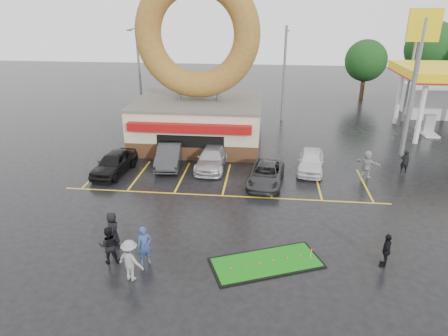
# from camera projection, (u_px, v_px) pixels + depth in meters

# --- Properties ---
(ground) EXTENTS (120.00, 120.00, 0.00)m
(ground) POSITION_uv_depth(u_px,v_px,m) (215.00, 224.00, 21.26)
(ground) COLOR black
(ground) RESTS_ON ground
(donut_shop) EXTENTS (10.20, 8.70, 13.50)m
(donut_shop) POSITION_uv_depth(u_px,v_px,m) (198.00, 90.00, 31.76)
(donut_shop) COLOR #472B19
(donut_shop) RESTS_ON ground
(shell_sign) EXTENTS (2.20, 0.36, 10.60)m
(shell_sign) POSITION_uv_depth(u_px,v_px,m) (419.00, 57.00, 28.14)
(shell_sign) COLOR slate
(shell_sign) RESTS_ON ground
(streetlight_left) EXTENTS (0.40, 2.21, 9.00)m
(streetlight_left) POSITION_uv_depth(u_px,v_px,m) (139.00, 71.00, 38.71)
(streetlight_left) COLOR slate
(streetlight_left) RESTS_ON ground
(streetlight_mid) EXTENTS (0.40, 2.21, 9.00)m
(streetlight_mid) POSITION_uv_depth(u_px,v_px,m) (284.00, 72.00, 38.23)
(streetlight_mid) COLOR slate
(streetlight_mid) RESTS_ON ground
(streetlight_right) EXTENTS (0.40, 2.21, 9.00)m
(streetlight_right) POSITION_uv_depth(u_px,v_px,m) (411.00, 72.00, 37.94)
(streetlight_right) COLOR slate
(streetlight_right) RESTS_ON ground
(tree_far_c) EXTENTS (6.30, 6.30, 9.00)m
(tree_far_c) POSITION_uv_depth(u_px,v_px,m) (432.00, 48.00, 48.03)
(tree_far_c) COLOR #332114
(tree_far_c) RESTS_ON ground
(tree_far_d) EXTENTS (4.90, 4.90, 7.00)m
(tree_far_d) POSITION_uv_depth(u_px,v_px,m) (366.00, 61.00, 47.50)
(tree_far_d) COLOR #332114
(tree_far_d) RESTS_ON ground
(car_black) EXTENTS (2.36, 4.69, 1.53)m
(car_black) POSITION_uv_depth(u_px,v_px,m) (114.00, 163.00, 27.33)
(car_black) COLOR black
(car_black) RESTS_ON ground
(car_dgrey) EXTENTS (2.12, 4.86, 1.55)m
(car_dgrey) POSITION_uv_depth(u_px,v_px,m) (170.00, 155.00, 28.74)
(car_dgrey) COLOR #2B2C2E
(car_dgrey) RESTS_ON ground
(car_silver) EXTENTS (2.07, 4.86, 1.40)m
(car_silver) POSITION_uv_depth(u_px,v_px,m) (212.00, 158.00, 28.35)
(car_silver) COLOR #ABAAAF
(car_silver) RESTS_ON ground
(car_grey) EXTENTS (2.62, 4.82, 1.28)m
(car_grey) POSITION_uv_depth(u_px,v_px,m) (266.00, 174.00, 25.83)
(car_grey) COLOR #2F2F32
(car_grey) RESTS_ON ground
(car_white) EXTENTS (2.27, 4.44, 1.45)m
(car_white) POSITION_uv_depth(u_px,v_px,m) (311.00, 161.00, 27.75)
(car_white) COLOR silver
(car_white) RESTS_ON ground
(person_blue) EXTENTS (0.80, 0.71, 1.83)m
(person_blue) POSITION_uv_depth(u_px,v_px,m) (145.00, 246.00, 17.74)
(person_blue) COLOR navy
(person_blue) RESTS_ON ground
(person_blackjkt) EXTENTS (1.03, 0.90, 1.80)m
(person_blackjkt) POSITION_uv_depth(u_px,v_px,m) (109.00, 245.00, 17.82)
(person_blackjkt) COLOR black
(person_blackjkt) RESTS_ON ground
(person_hoodie) EXTENTS (1.38, 1.06, 1.88)m
(person_hoodie) POSITION_uv_depth(u_px,v_px,m) (130.00, 260.00, 16.70)
(person_hoodie) COLOR gray
(person_hoodie) RESTS_ON ground
(person_bystander) EXTENTS (0.80, 0.97, 1.71)m
(person_bystander) POSITION_uv_depth(u_px,v_px,m) (113.00, 229.00, 19.19)
(person_bystander) COLOR black
(person_bystander) RESTS_ON ground
(person_cameraman) EXTENTS (0.71, 1.02, 1.61)m
(person_cameraman) POSITION_uv_depth(u_px,v_px,m) (386.00, 250.00, 17.62)
(person_cameraman) COLOR black
(person_cameraman) RESTS_ON ground
(person_walker_near) EXTENTS (1.76, 1.39, 1.87)m
(person_walker_near) POSITION_uv_depth(u_px,v_px,m) (367.00, 164.00, 26.66)
(person_walker_near) COLOR #969699
(person_walker_near) RESTS_ON ground
(person_walker_far) EXTENTS (0.60, 0.41, 1.61)m
(person_walker_far) POSITION_uv_depth(u_px,v_px,m) (405.00, 162.00, 27.45)
(person_walker_far) COLOR black
(person_walker_far) RESTS_ON ground
(dumpster) EXTENTS (2.03, 1.59, 1.30)m
(dumpster) POSITION_uv_depth(u_px,v_px,m) (141.00, 140.00, 32.16)
(dumpster) COLOR #1A4527
(dumpster) RESTS_ON ground
(putting_green) EXTENTS (5.41, 3.88, 0.62)m
(putting_green) POSITION_uv_depth(u_px,v_px,m) (266.00, 263.00, 18.03)
(putting_green) COLOR black
(putting_green) RESTS_ON ground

